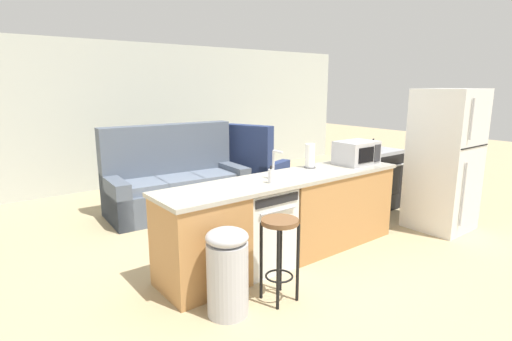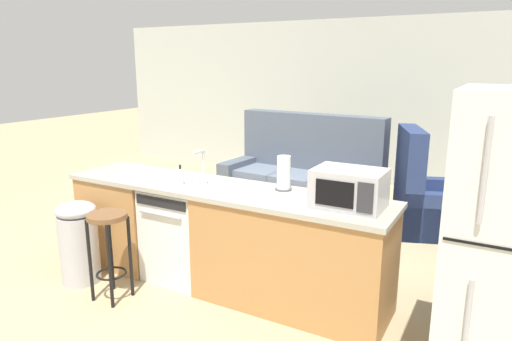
% 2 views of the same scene
% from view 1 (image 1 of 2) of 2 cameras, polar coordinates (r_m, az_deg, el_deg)
% --- Properties ---
extents(ground_plane, '(24.00, 24.00, 0.00)m').
position_cam_1_polar(ground_plane, '(4.43, 2.93, -12.55)').
color(ground_plane, tan).
extents(wall_back, '(10.00, 0.06, 2.60)m').
position_cam_1_polar(wall_back, '(7.83, -15.81, 7.70)').
color(wall_back, beige).
rests_on(wall_back, ground_plane).
extents(kitchen_counter, '(2.94, 0.66, 0.90)m').
position_cam_1_polar(kitchen_counter, '(4.42, 5.36, -6.77)').
color(kitchen_counter, '#B77F47').
rests_on(kitchen_counter, ground_plane).
extents(dishwasher, '(0.58, 0.61, 0.84)m').
position_cam_1_polar(dishwasher, '(4.12, 0.33, -8.14)').
color(dishwasher, white).
rests_on(dishwasher, ground_plane).
extents(stove_range, '(0.76, 0.68, 0.90)m').
position_cam_1_polar(stove_range, '(6.30, 16.07, -1.13)').
color(stove_range, black).
rests_on(stove_range, ground_plane).
extents(refrigerator, '(0.72, 0.73, 1.80)m').
position_cam_1_polar(refrigerator, '(5.65, 25.31, 1.34)').
color(refrigerator, silver).
rests_on(refrigerator, ground_plane).
extents(microwave, '(0.50, 0.37, 0.28)m').
position_cam_1_polar(microwave, '(5.01, 14.15, 2.50)').
color(microwave, '#B7B7BC').
rests_on(microwave, kitchen_counter).
extents(sink_faucet, '(0.07, 0.18, 0.30)m').
position_cam_1_polar(sink_faucet, '(4.10, 2.63, 0.62)').
color(sink_faucet, silver).
rests_on(sink_faucet, kitchen_counter).
extents(paper_towel_roll, '(0.14, 0.14, 0.28)m').
position_cam_1_polar(paper_towel_roll, '(4.68, 7.72, 2.06)').
color(paper_towel_roll, '#4C4C51').
rests_on(paper_towel_roll, kitchen_counter).
extents(soap_bottle, '(0.06, 0.06, 0.18)m').
position_cam_1_polar(soap_bottle, '(3.92, 2.14, -0.77)').
color(soap_bottle, silver).
rests_on(soap_bottle, kitchen_counter).
extents(kettle, '(0.21, 0.17, 0.19)m').
position_cam_1_polar(kettle, '(6.00, 16.39, 3.39)').
color(kettle, silver).
rests_on(kettle, stove_range).
extents(bar_stool, '(0.32, 0.32, 0.74)m').
position_cam_1_polar(bar_stool, '(3.47, 3.39, -10.17)').
color(bar_stool, brown).
rests_on(bar_stool, ground_plane).
extents(trash_bin, '(0.35, 0.35, 0.74)m').
position_cam_1_polar(trash_bin, '(3.33, -4.10, -14.14)').
color(trash_bin, '#B7B7BC').
rests_on(trash_bin, ground_plane).
extents(couch, '(2.06, 1.03, 1.27)m').
position_cam_1_polar(couch, '(6.08, -11.52, -1.94)').
color(couch, '#515B6B').
rests_on(couch, ground_plane).
extents(armchair, '(1.04, 1.07, 1.20)m').
position_cam_1_polar(armchair, '(6.89, -0.15, -0.40)').
color(armchair, navy).
rests_on(armchair, ground_plane).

